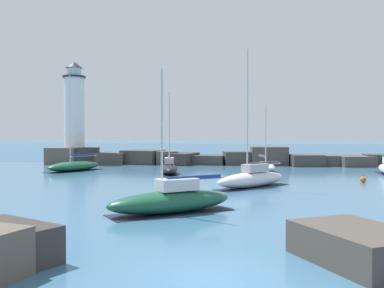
{
  "coord_description": "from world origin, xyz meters",
  "views": [
    {
      "loc": [
        1.0,
        -12.76,
        4.32
      ],
      "look_at": [
        -2.77,
        19.55,
        3.5
      ],
      "focal_mm": 40.0,
      "sensor_mm": 36.0,
      "label": 1
    }
  ],
  "objects_px": {
    "sailboat_moored_0": "(252,178)",
    "sailboat_moored_7": "(169,168)",
    "lighthouse": "(74,119)",
    "mooring_buoy_orange_near": "(363,179)",
    "sailboat_moored_1": "(265,166)",
    "sailboat_moored_4": "(172,200)",
    "sailboat_moored_5": "(74,166)"
  },
  "relations": [
    {
      "from": "sailboat_moored_1",
      "to": "sailboat_moored_4",
      "type": "height_order",
      "value": "sailboat_moored_4"
    },
    {
      "from": "sailboat_moored_5",
      "to": "mooring_buoy_orange_near",
      "type": "height_order",
      "value": "sailboat_moored_5"
    },
    {
      "from": "sailboat_moored_1",
      "to": "sailboat_moored_5",
      "type": "relative_size",
      "value": 0.69
    },
    {
      "from": "lighthouse",
      "to": "sailboat_moored_7",
      "type": "relative_size",
      "value": 1.7
    },
    {
      "from": "sailboat_moored_0",
      "to": "sailboat_moored_7",
      "type": "height_order",
      "value": "sailboat_moored_0"
    },
    {
      "from": "sailboat_moored_1",
      "to": "sailboat_moored_4",
      "type": "bearing_deg",
      "value": -103.71
    },
    {
      "from": "sailboat_moored_0",
      "to": "sailboat_moored_7",
      "type": "bearing_deg",
      "value": 130.12
    },
    {
      "from": "sailboat_moored_4",
      "to": "sailboat_moored_5",
      "type": "relative_size",
      "value": 0.71
    },
    {
      "from": "sailboat_moored_4",
      "to": "sailboat_moored_0",
      "type": "bearing_deg",
      "value": 68.38
    },
    {
      "from": "sailboat_moored_0",
      "to": "sailboat_moored_7",
      "type": "xyz_separation_m",
      "value": [
        -8.47,
        10.05,
        -0.07
      ]
    },
    {
      "from": "sailboat_moored_1",
      "to": "mooring_buoy_orange_near",
      "type": "relative_size",
      "value": 10.36
    },
    {
      "from": "mooring_buoy_orange_near",
      "to": "sailboat_moored_4",
      "type": "bearing_deg",
      "value": -131.89
    },
    {
      "from": "sailboat_moored_0",
      "to": "sailboat_moored_4",
      "type": "height_order",
      "value": "sailboat_moored_0"
    },
    {
      "from": "lighthouse",
      "to": "sailboat_moored_0",
      "type": "distance_m",
      "value": 35.49
    },
    {
      "from": "lighthouse",
      "to": "sailboat_moored_5",
      "type": "height_order",
      "value": "lighthouse"
    },
    {
      "from": "sailboat_moored_7",
      "to": "mooring_buoy_orange_near",
      "type": "height_order",
      "value": "sailboat_moored_7"
    },
    {
      "from": "mooring_buoy_orange_near",
      "to": "sailboat_moored_1",
      "type": "bearing_deg",
      "value": 128.68
    },
    {
      "from": "sailboat_moored_5",
      "to": "sailboat_moored_0",
      "type": "bearing_deg",
      "value": -31.8
    },
    {
      "from": "sailboat_moored_0",
      "to": "sailboat_moored_1",
      "type": "distance_m",
      "value": 14.46
    },
    {
      "from": "sailboat_moored_7",
      "to": "sailboat_moored_4",
      "type": "bearing_deg",
      "value": -79.94
    },
    {
      "from": "lighthouse",
      "to": "sailboat_moored_1",
      "type": "distance_m",
      "value": 29.09
    },
    {
      "from": "sailboat_moored_7",
      "to": "lighthouse",
      "type": "bearing_deg",
      "value": 138.11
    },
    {
      "from": "sailboat_moored_0",
      "to": "sailboat_moored_5",
      "type": "bearing_deg",
      "value": 148.2
    },
    {
      "from": "lighthouse",
      "to": "sailboat_moored_7",
      "type": "bearing_deg",
      "value": -41.89
    },
    {
      "from": "lighthouse",
      "to": "sailboat_moored_1",
      "type": "bearing_deg",
      "value": -21.33
    },
    {
      "from": "sailboat_moored_1",
      "to": "sailboat_moored_7",
      "type": "xyz_separation_m",
      "value": [
        -10.2,
        -4.3,
        0.08
      ]
    },
    {
      "from": "sailboat_moored_5",
      "to": "sailboat_moored_7",
      "type": "relative_size",
      "value": 1.26
    },
    {
      "from": "lighthouse",
      "to": "sailboat_moored_4",
      "type": "relative_size",
      "value": 1.89
    },
    {
      "from": "sailboat_moored_0",
      "to": "sailboat_moored_5",
      "type": "height_order",
      "value": "sailboat_moored_0"
    },
    {
      "from": "sailboat_moored_5",
      "to": "mooring_buoy_orange_near",
      "type": "xyz_separation_m",
      "value": [
        29.61,
        -7.97,
        -0.32
      ]
    },
    {
      "from": "lighthouse",
      "to": "sailboat_moored_4",
      "type": "xyz_separation_m",
      "value": [
        20.2,
        -36.38,
        -5.68
      ]
    },
    {
      "from": "lighthouse",
      "to": "mooring_buoy_orange_near",
      "type": "relative_size",
      "value": 20.28
    }
  ]
}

